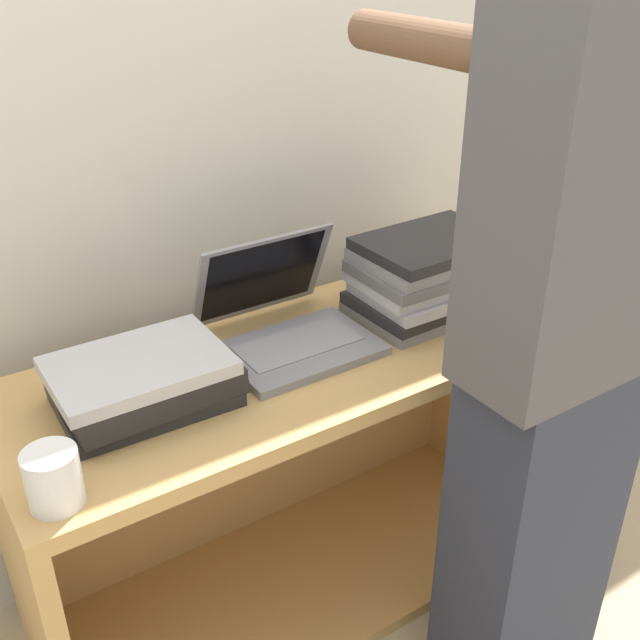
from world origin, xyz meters
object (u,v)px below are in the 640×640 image
laptop_open (287,324)px  mug (53,478)px  laptop_stack_left (144,381)px  person (559,350)px  laptop_stack_right (427,276)px

laptop_open → mug: laptop_open is taller
laptop_stack_left → person: bearing=-37.1°
laptop_stack_left → mug: 0.30m
laptop_stack_left → mug: size_ratio=3.38×
laptop_open → laptop_stack_left: 0.37m
person → mug: bearing=161.6°
laptop_open → mug: 0.64m
laptop_open → laptop_stack_left: laptop_open is taller
laptop_open → person: size_ratio=0.20×
mug → person: bearing=-18.4°
laptop_open → person: person is taller
mug → laptop_open: bearing=22.4°
laptop_open → laptop_stack_right: (0.36, -0.05, 0.05)m
laptop_stack_left → laptop_stack_right: laptop_stack_right is taller
laptop_stack_left → laptop_stack_right: bearing=0.1°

